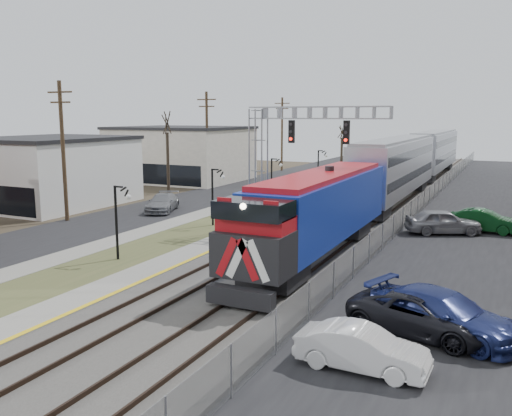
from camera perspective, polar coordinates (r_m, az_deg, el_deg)
The scene contains 20 objects.
street_west at distance 47.52m, azimuth -8.14°, elevation 0.46°, with size 7.00×120.00×0.04m, color black.
sidewalk at distance 45.19m, azimuth -3.39°, elevation 0.09°, with size 2.00×120.00×0.08m, color gray.
grass_median at distance 43.83m, azimuth 0.04°, elevation -0.20°, with size 4.00×120.00×0.06m, color #444D29.
platform at distance 42.63m, azimuth 3.68°, elevation -0.39°, with size 2.00×120.00×0.24m, color gray.
ballast_bed at distance 41.06m, azimuth 10.16°, elevation -0.94°, with size 8.00×120.00×0.20m, color #595651.
platform_edge at distance 42.29m, azimuth 4.78°, elevation -0.31°, with size 0.24×120.00×0.01m, color gold.
track_near at distance 41.59m, azimuth 7.51°, elevation -0.49°, with size 1.58×120.00×0.15m.
track_far at distance 40.66m, azimuth 12.20°, elevation -0.86°, with size 1.58×120.00×0.15m.
train at distance 51.64m, azimuth 15.37°, elevation 4.15°, with size 3.00×63.05×5.33m.
signal_gantry at distance 34.70m, azimuth 2.82°, elevation 6.41°, with size 9.00×1.07×8.15m.
lampposts at distance 29.56m, azimuth -14.12°, elevation -1.48°, with size 0.14×62.14×4.00m.
utility_poles at distance 41.17m, azimuth -19.63°, elevation 5.56°, with size 0.28×80.28×10.00m.
fence at distance 40.04m, azimuth 15.98°, elevation -0.42°, with size 0.04×120.00×1.60m, color gray.
bare_trees at distance 51.06m, azimuth -6.86°, elevation 4.16°, with size 12.30×42.30×5.95m.
car_lot_b at distance 17.07m, azimuth 11.07°, elevation -14.43°, with size 1.39×3.98×1.31m, color white.
car_lot_c at distance 20.07m, azimuth 17.06°, elevation -10.78°, with size 2.35×5.10×1.42m, color black.
car_lot_d at distance 20.15m, azimuth 19.11°, elevation -10.58°, with size 2.20×5.40×1.57m, color navy.
car_lot_e at distance 36.93m, azimuth 19.09°, elevation -1.41°, with size 1.90×4.71×1.61m, color gray.
car_lot_f at distance 38.46m, azimuth 22.84°, elevation -1.31°, with size 1.57×4.49×1.48m, color #0B3B16.
car_street_b at distance 43.73m, azimuth -9.81°, elevation 0.51°, with size 1.95×4.80×1.39m, color gray.
Camera 1 is at (14.68, -3.93, 7.59)m, focal length 38.00 mm.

